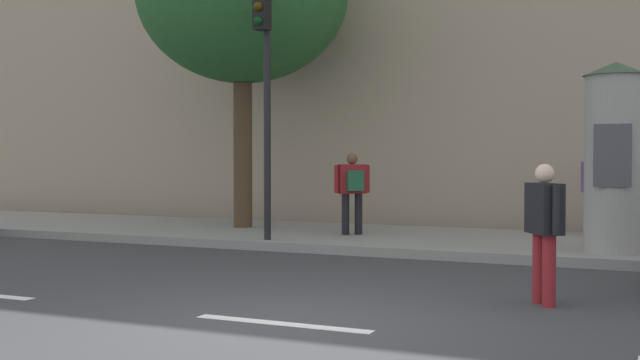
# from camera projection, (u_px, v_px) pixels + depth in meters

# --- Properties ---
(ground_plane) EXTENTS (80.00, 80.00, 0.00)m
(ground_plane) POSITION_uv_depth(u_px,v_px,m) (282.00, 324.00, 7.44)
(ground_plane) COLOR #38383A
(sidewalk_curb) EXTENTS (36.00, 4.00, 0.15)m
(sidewalk_curb) POSITION_uv_depth(u_px,v_px,m) (465.00, 242.00, 13.82)
(sidewalk_curb) COLOR gray
(sidewalk_curb) RESTS_ON ground_plane
(lane_markings) EXTENTS (25.80, 0.16, 0.01)m
(lane_markings) POSITION_uv_depth(u_px,v_px,m) (282.00, 323.00, 7.44)
(lane_markings) COLOR silver
(lane_markings) RESTS_ON ground_plane
(building_backdrop) EXTENTS (36.00, 5.00, 9.15)m
(building_backdrop) POSITION_uv_depth(u_px,v_px,m) (519.00, 26.00, 18.24)
(building_backdrop) COLOR tan
(building_backdrop) RESTS_ON ground_plane
(traffic_light) EXTENTS (0.24, 0.45, 4.28)m
(traffic_light) POSITION_uv_depth(u_px,v_px,m) (264.00, 69.00, 13.36)
(traffic_light) COLOR black
(traffic_light) RESTS_ON sidewalk_curb
(poster_column) EXTENTS (0.95, 0.95, 2.81)m
(poster_column) POSITION_uv_depth(u_px,v_px,m) (615.00, 156.00, 11.68)
(poster_column) COLOR #9E9B93
(poster_column) RESTS_ON sidewalk_curb
(pedestrian_in_light_jacket) EXTENTS (0.47, 0.57, 1.49)m
(pedestrian_in_light_jacket) POSITION_uv_depth(u_px,v_px,m) (544.00, 222.00, 8.37)
(pedestrian_in_light_jacket) COLOR maroon
(pedestrian_in_light_jacket) RESTS_ON ground_plane
(pedestrian_tallest) EXTENTS (0.36, 0.55, 1.54)m
(pedestrian_tallest) POSITION_uv_depth(u_px,v_px,m) (592.00, 186.00, 14.33)
(pedestrian_tallest) COLOR #724C84
(pedestrian_tallest) RESTS_ON sidewalk_curb
(pedestrian_with_backpack) EXTENTS (0.54, 0.54, 1.48)m
(pedestrian_with_backpack) POSITION_uv_depth(u_px,v_px,m) (352.00, 186.00, 14.37)
(pedestrian_with_backpack) COLOR black
(pedestrian_with_backpack) RESTS_ON sidewalk_curb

